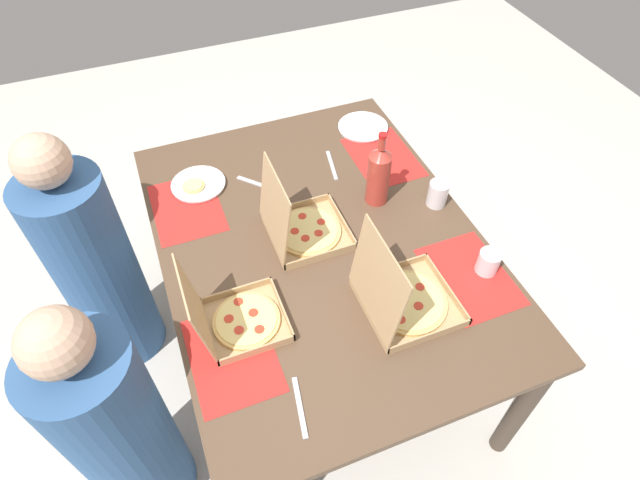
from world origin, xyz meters
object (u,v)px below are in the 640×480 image
at_px(pizza_box_corner_right, 402,298).
at_px(cup_clear_right, 438,194).
at_px(pizza_box_edge_far, 236,318).
at_px(diner_left_seat, 119,429).
at_px(plate_far_left, 198,185).
at_px(cup_dark, 488,262).
at_px(diner_right_seat, 97,269).
at_px(plate_near_left, 363,127).
at_px(soda_bottle, 379,174).
at_px(pizza_box_center, 301,227).

bearing_deg(pizza_box_corner_right, cup_clear_right, -42.50).
height_order(pizza_box_corner_right, pizza_box_edge_far, pizza_box_corner_right).
bearing_deg(diner_left_seat, plate_far_left, -30.61).
bearing_deg(pizza_box_edge_far, plate_far_left, -2.12).
relative_size(cup_dark, diner_right_seat, 0.07).
relative_size(plate_near_left, soda_bottle, 0.71).
xyz_separation_m(pizza_box_corner_right, plate_far_left, (0.84, 0.51, -0.04)).
xyz_separation_m(plate_far_left, diner_left_seat, (-0.81, 0.48, -0.23)).
bearing_deg(pizza_box_edge_far, cup_clear_right, -73.28).
xyz_separation_m(plate_near_left, soda_bottle, (-0.45, 0.14, 0.12)).
distance_m(cup_dark, diner_right_seat, 1.54).
relative_size(plate_far_left, cup_clear_right, 2.11).
bearing_deg(plate_far_left, pizza_box_corner_right, -148.92).
xyz_separation_m(pizza_box_corner_right, pizza_box_edge_far, (0.13, 0.53, -0.01)).
distance_m(pizza_box_center, pizza_box_edge_far, 0.45).
distance_m(pizza_box_edge_far, diner_right_seat, 0.80).
relative_size(pizza_box_edge_far, soda_bottle, 0.90).
distance_m(pizza_box_center, cup_dark, 0.68).
relative_size(pizza_box_corner_right, diner_right_seat, 0.28).
relative_size(plate_far_left, cup_dark, 2.48).
relative_size(soda_bottle, diner_right_seat, 0.27).
distance_m(plate_far_left, diner_left_seat, 0.97).
distance_m(pizza_box_edge_far, cup_dark, 0.89).
xyz_separation_m(cup_clear_right, cup_dark, (-0.36, 0.00, -0.01)).
xyz_separation_m(soda_bottle, diner_right_seat, (0.23, 1.13, -0.34)).
bearing_deg(diner_right_seat, pizza_box_edge_far, -143.12).
bearing_deg(cup_dark, soda_bottle, 23.93).
bearing_deg(diner_left_seat, cup_clear_right, -74.71).
bearing_deg(pizza_box_center, diner_left_seat, 117.00).
bearing_deg(soda_bottle, pizza_box_edge_far, 118.99).
bearing_deg(soda_bottle, cup_clear_right, -116.95).
height_order(pizza_box_center, cup_dark, pizza_box_center).
relative_size(plate_near_left, cup_dark, 2.57).
relative_size(cup_clear_right, diner_left_seat, 0.09).
bearing_deg(pizza_box_edge_far, soda_bottle, -61.01).
bearing_deg(plate_far_left, plate_near_left, -81.94).
bearing_deg(diner_left_seat, pizza_box_center, -63.00).
relative_size(pizza_box_center, cup_clear_right, 3.02).
bearing_deg(diner_right_seat, cup_clear_right, -104.05).
relative_size(cup_clear_right, diner_right_seat, 0.09).
bearing_deg(pizza_box_corner_right, plate_far_left, 31.08).
bearing_deg(pizza_box_edge_far, diner_right_seat, 36.88).
distance_m(pizza_box_center, plate_near_left, 0.72).
bearing_deg(soda_bottle, pizza_box_center, 102.37).
height_order(pizza_box_center, cup_clear_right, pizza_box_center).
distance_m(soda_bottle, cup_clear_right, 0.25).
distance_m(soda_bottle, diner_right_seat, 1.20).
bearing_deg(plate_near_left, plate_far_left, 98.06).
height_order(pizza_box_center, diner_right_seat, diner_right_seat).
bearing_deg(diner_right_seat, plate_far_left, -77.44).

